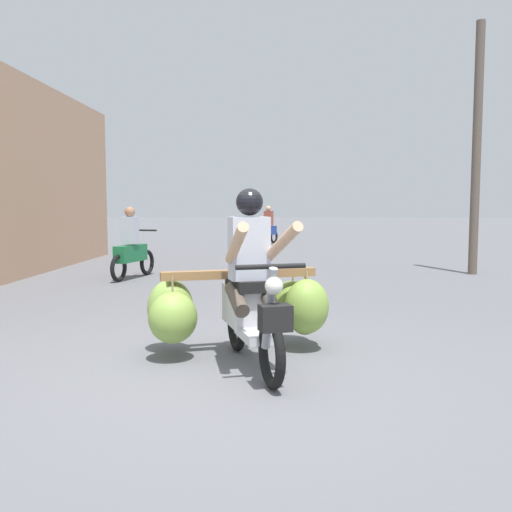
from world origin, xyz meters
name	(u,v)px	position (x,y,z in m)	size (l,w,h in m)	color
ground_plane	(228,380)	(0.00, 0.00, 0.00)	(120.00, 120.00, 0.00)	slate
motorbike_main_loaded	(249,302)	(0.13, 0.76, 0.51)	(1.84, 1.99, 1.58)	black
motorbike_distant_ahead_left	(131,250)	(-2.42, 6.28, 0.57)	(0.64, 1.58, 1.40)	black
motorbike_distant_ahead_right	(268,229)	(0.08, 16.01, 0.57)	(0.86, 1.48, 1.40)	black
utility_pole	(477,150)	(4.46, 7.28, 2.55)	(0.18, 0.18, 5.10)	brown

